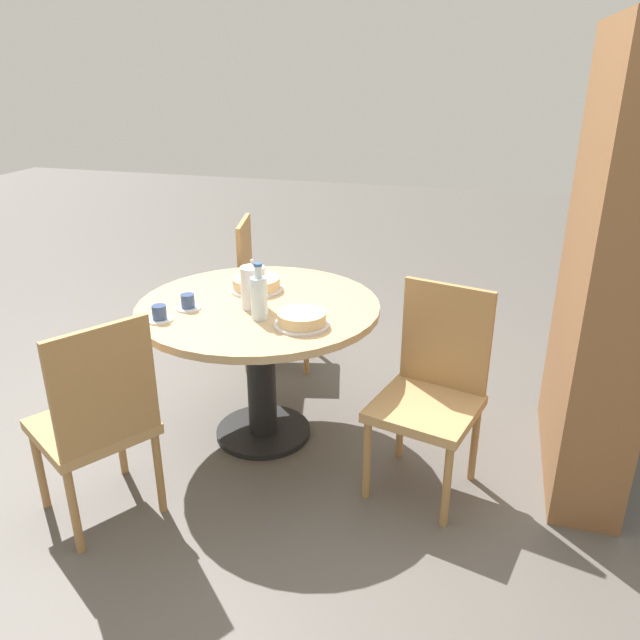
{
  "coord_description": "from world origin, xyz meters",
  "views": [
    {
      "loc": [
        2.56,
        1.03,
        1.78
      ],
      "look_at": [
        0.0,
        0.3,
        0.67
      ],
      "focal_mm": 35.0,
      "sensor_mm": 36.0,
      "label": 1
    }
  ],
  "objects_px": {
    "cup_a": "(188,303)",
    "cup_b": "(160,314)",
    "chair_a": "(432,389)",
    "cake_main": "(256,284)",
    "chair_c": "(97,420)",
    "chair_b": "(267,291)",
    "bookshelf": "(602,272)",
    "cake_second": "(302,319)",
    "water_bottle": "(259,297)",
    "coffee_pot": "(252,286)"
  },
  "relations": [
    {
      "from": "chair_c",
      "to": "cake_main",
      "type": "bearing_deg",
      "value": -166.94
    },
    {
      "from": "chair_b",
      "to": "cake_second",
      "type": "bearing_deg",
      "value": -165.43
    },
    {
      "from": "chair_b",
      "to": "cup_a",
      "type": "distance_m",
      "value": 1.01
    },
    {
      "from": "cake_main",
      "to": "cake_second",
      "type": "relative_size",
      "value": 1.1
    },
    {
      "from": "chair_c",
      "to": "bookshelf",
      "type": "height_order",
      "value": "bookshelf"
    },
    {
      "from": "bookshelf",
      "to": "cake_main",
      "type": "relative_size",
      "value": 7.28
    },
    {
      "from": "chair_a",
      "to": "bookshelf",
      "type": "bearing_deg",
      "value": 40.75
    },
    {
      "from": "water_bottle",
      "to": "cake_main",
      "type": "height_order",
      "value": "water_bottle"
    },
    {
      "from": "cup_a",
      "to": "cup_b",
      "type": "relative_size",
      "value": 1.0
    },
    {
      "from": "cake_second",
      "to": "coffee_pot",
      "type": "bearing_deg",
      "value": -117.02
    },
    {
      "from": "water_bottle",
      "to": "cake_main",
      "type": "relative_size",
      "value": 0.97
    },
    {
      "from": "cake_main",
      "to": "cup_a",
      "type": "relative_size",
      "value": 2.33
    },
    {
      "from": "cake_main",
      "to": "chair_c",
      "type": "bearing_deg",
      "value": -18.93
    },
    {
      "from": "cup_a",
      "to": "cup_b",
      "type": "xyz_separation_m",
      "value": [
        0.16,
        -0.06,
        0.0
      ]
    },
    {
      "from": "coffee_pot",
      "to": "cake_main",
      "type": "height_order",
      "value": "coffee_pot"
    },
    {
      "from": "cake_second",
      "to": "cake_main",
      "type": "bearing_deg",
      "value": -136.56
    },
    {
      "from": "chair_b",
      "to": "water_bottle",
      "type": "xyz_separation_m",
      "value": [
        0.99,
        0.34,
        0.35
      ]
    },
    {
      "from": "chair_c",
      "to": "cup_b",
      "type": "bearing_deg",
      "value": -155.04
    },
    {
      "from": "bookshelf",
      "to": "cup_b",
      "type": "bearing_deg",
      "value": 104.51
    },
    {
      "from": "bookshelf",
      "to": "cake_second",
      "type": "xyz_separation_m",
      "value": [
        0.36,
        -1.21,
        -0.21
      ]
    },
    {
      "from": "chair_c",
      "to": "cup_a",
      "type": "height_order",
      "value": "chair_c"
    },
    {
      "from": "coffee_pot",
      "to": "cup_a",
      "type": "height_order",
      "value": "coffee_pot"
    },
    {
      "from": "cake_second",
      "to": "cup_a",
      "type": "relative_size",
      "value": 2.11
    },
    {
      "from": "chair_b",
      "to": "cake_main",
      "type": "bearing_deg",
      "value": -177.12
    },
    {
      "from": "chair_c",
      "to": "water_bottle",
      "type": "xyz_separation_m",
      "value": [
        -0.59,
        0.47,
        0.35
      ]
    },
    {
      "from": "chair_b",
      "to": "coffee_pot",
      "type": "height_order",
      "value": "coffee_pot"
    },
    {
      "from": "cake_second",
      "to": "cup_b",
      "type": "bearing_deg",
      "value": -79.55
    },
    {
      "from": "cake_second",
      "to": "chair_b",
      "type": "bearing_deg",
      "value": -151.97
    },
    {
      "from": "coffee_pot",
      "to": "cup_b",
      "type": "bearing_deg",
      "value": -52.71
    },
    {
      "from": "chair_c",
      "to": "cake_second",
      "type": "distance_m",
      "value": 0.92
    },
    {
      "from": "water_bottle",
      "to": "cake_main",
      "type": "bearing_deg",
      "value": -156.53
    },
    {
      "from": "chair_a",
      "to": "cake_main",
      "type": "distance_m",
      "value": 1.02
    },
    {
      "from": "cake_second",
      "to": "cup_b",
      "type": "relative_size",
      "value": 2.11
    },
    {
      "from": "chair_b",
      "to": "bookshelf",
      "type": "distance_m",
      "value": 1.94
    },
    {
      "from": "cake_second",
      "to": "chair_c",
      "type": "bearing_deg",
      "value": -50.07
    },
    {
      "from": "chair_a",
      "to": "cup_a",
      "type": "relative_size",
      "value": 7.95
    },
    {
      "from": "chair_a",
      "to": "cup_b",
      "type": "xyz_separation_m",
      "value": [
        0.16,
        -1.19,
        0.28
      ]
    },
    {
      "from": "chair_a",
      "to": "cup_a",
      "type": "bearing_deg",
      "value": -165.3
    },
    {
      "from": "cup_a",
      "to": "chair_b",
      "type": "bearing_deg",
      "value": 178.79
    },
    {
      "from": "chair_c",
      "to": "water_bottle",
      "type": "relative_size",
      "value": 3.54
    },
    {
      "from": "cake_main",
      "to": "cup_b",
      "type": "relative_size",
      "value": 2.33
    },
    {
      "from": "chair_b",
      "to": "chair_c",
      "type": "relative_size",
      "value": 1.0
    },
    {
      "from": "chair_b",
      "to": "cake_main",
      "type": "xyz_separation_m",
      "value": [
        0.65,
        0.19,
        0.28
      ]
    },
    {
      "from": "cup_b",
      "to": "coffee_pot",
      "type": "bearing_deg",
      "value": 127.29
    },
    {
      "from": "cake_second",
      "to": "water_bottle",
      "type": "bearing_deg",
      "value": -97.48
    },
    {
      "from": "chair_a",
      "to": "cake_second",
      "type": "distance_m",
      "value": 0.64
    },
    {
      "from": "chair_a",
      "to": "chair_b",
      "type": "xyz_separation_m",
      "value": [
        -0.97,
        -1.11,
        0.0
      ]
    },
    {
      "from": "chair_c",
      "to": "cake_main",
      "type": "distance_m",
      "value": 1.03
    },
    {
      "from": "cake_main",
      "to": "cake_second",
      "type": "bearing_deg",
      "value": 43.44
    },
    {
      "from": "coffee_pot",
      "to": "cup_a",
      "type": "xyz_separation_m",
      "value": [
        0.1,
        -0.28,
        -0.08
      ]
    }
  ]
}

